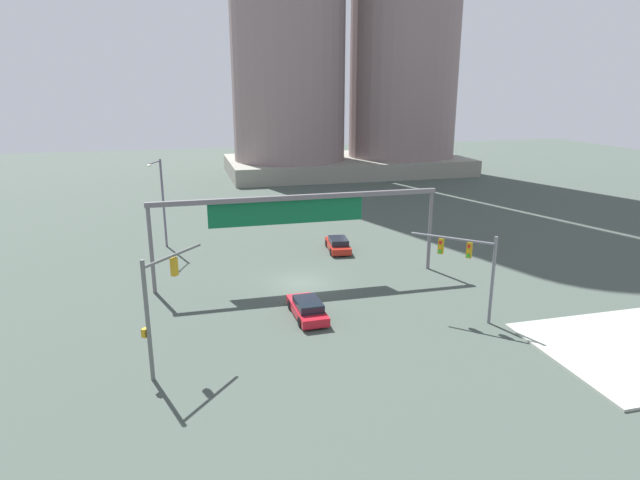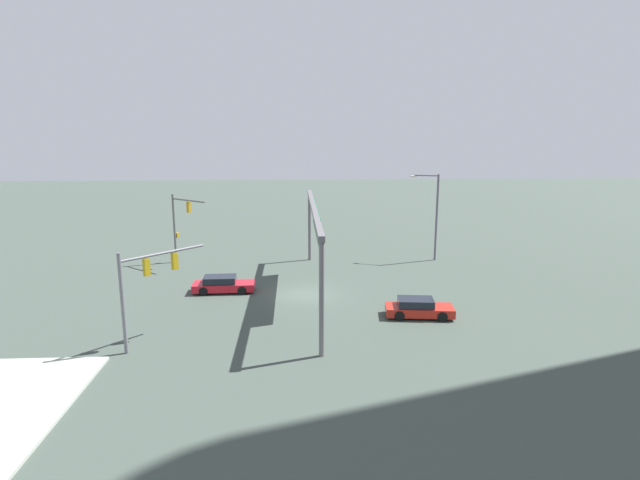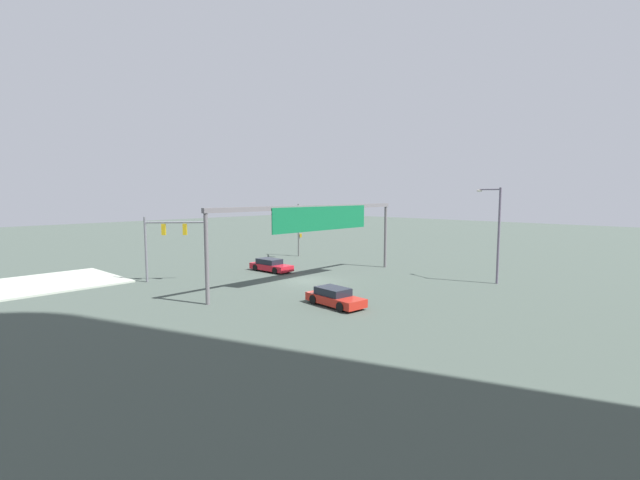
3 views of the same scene
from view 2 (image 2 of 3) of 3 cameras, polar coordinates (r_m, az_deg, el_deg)
The scene contains 7 objects.
ground_plane at distance 37.54m, azimuth -1.88°, elevation -6.15°, with size 188.76×188.76×0.00m, color #3E4A42.
traffic_signal_near_corner at distance 47.16m, azimuth -15.44°, elevation 2.22°, with size 3.19×3.45×6.29m.
traffic_signal_opposite_side at distance 29.30m, azimuth -19.01°, elevation -4.10°, with size 3.95×3.78×5.55m.
streetlamp_curved_arm at distance 47.92m, azimuth 12.61°, elevation 3.26°, with size 1.15×2.55×8.00m.
overhead_sign_gantry at distance 36.53m, azimuth -0.60°, elevation 2.17°, with size 21.45×0.43×6.54m.
sedan_car_approaching at distance 33.63m, azimuth 10.97°, elevation -7.51°, with size 2.19×4.48×1.21m.
sedan_car_waiting_far at distance 38.69m, azimuth -10.85°, elevation -4.92°, with size 1.89×4.56×1.21m.
Camera 2 is at (35.69, -0.56, 11.61)m, focal length 28.53 mm.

